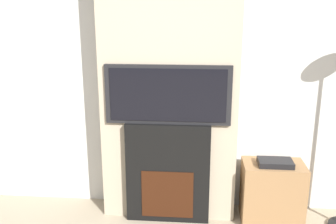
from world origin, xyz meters
The scene contains 5 objects.
wall_back centered at (0.00, 2.03, 1.35)m, with size 6.00×0.06×2.70m.
chimney_breast centered at (0.00, 1.85, 1.35)m, with size 1.20×0.30×2.70m.
fireplace centered at (0.00, 1.70, 0.46)m, with size 0.74×0.15×0.92m.
television centered at (0.00, 1.70, 1.17)m, with size 1.07×0.07×0.51m.
media_stand centered at (0.94, 1.75, 0.29)m, with size 0.54×0.34×0.60m.
Camera 1 is at (0.26, -1.37, 1.86)m, focal length 40.00 mm.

